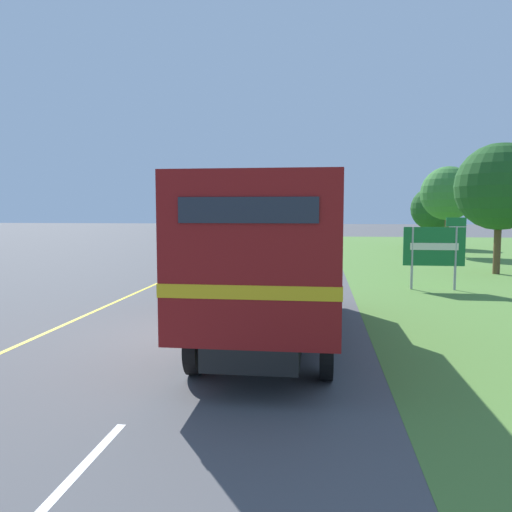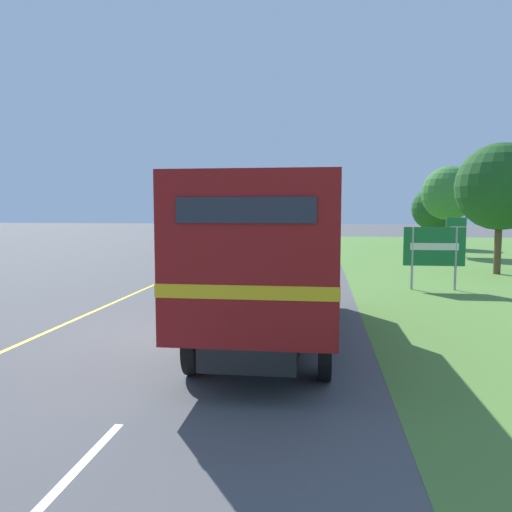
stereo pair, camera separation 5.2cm
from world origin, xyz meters
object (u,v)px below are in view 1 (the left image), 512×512
Objects in this scene: roadside_tree_near at (500,187)px; horse_trailer_truck at (274,252)px; highway_sign at (435,247)px; roadside_tree_far at (433,209)px; roadside_tree_mid at (448,193)px; lead_car_white at (234,250)px.

horse_trailer_truck is at bearing -125.08° from roadside_tree_near.
highway_sign is at bearing -127.00° from roadside_tree_near.
roadside_tree_near is (8.88, 12.64, 1.96)m from horse_trailer_truck.
roadside_tree_near is 1.24× the size of roadside_tree_far.
highway_sign is 6.73m from roadside_tree_near.
roadside_tree_mid is at bearing 67.89° from horse_trailer_truck.
roadside_tree_far reaches higher than lead_car_white.
roadside_tree_near is 1.03× the size of roadside_tree_mid.
roadside_tree_far is at bearing 84.91° from roadside_tree_mid.
roadside_tree_far reaches higher than highway_sign.
roadside_tree_mid is at bearing 34.79° from lead_car_white.
horse_trailer_truck is 15.57m from roadside_tree_near.
roadside_tree_near is (12.10, -1.00, 2.98)m from lead_car_white.
roadside_tree_near is 9.49m from roadside_tree_mid.
horse_trailer_truck reaches higher than highway_sign.
horse_trailer_truck reaches higher than lead_car_white.
highway_sign is at bearing 56.25° from horse_trailer_truck.
highway_sign is 15.23m from roadside_tree_mid.
roadside_tree_mid is at bearing -95.09° from roadside_tree_far.
horse_trailer_truck is 3.30× the size of highway_sign.
roadside_tree_near is at bearing -90.68° from roadside_tree_mid.
lead_car_white is at bearing 103.30° from horse_trailer_truck.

